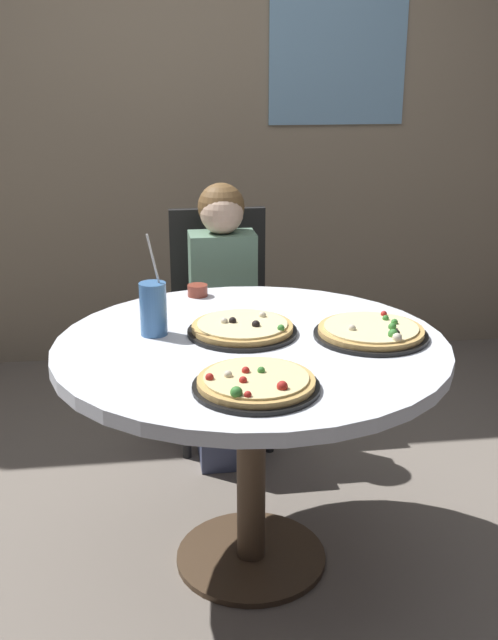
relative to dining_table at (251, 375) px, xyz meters
name	(u,v)px	position (x,y,z in m)	size (l,w,h in m)	color
ground_plane	(251,559)	(0.00, 0.00, -0.65)	(8.00, 8.00, 0.00)	slate
wall_with_window	(200,77)	(0.00, 1.91, 0.81)	(5.20, 0.14, 2.90)	gray
dining_table	(251,375)	(0.00, 0.00, 0.00)	(1.15, 1.15, 0.75)	silver
chair_wooden	(220,312)	(0.00, 0.96, -0.12)	(0.41, 0.41, 0.95)	black
diner_child	(225,337)	(0.00, 0.78, -0.16)	(0.26, 0.41, 1.08)	#3F4766
pizza_veggie	(242,328)	(-0.02, 0.07, 0.12)	(0.33, 0.33, 0.05)	black
pizza_cheese	(371,332)	(0.36, -0.01, 0.12)	(0.34, 0.34, 0.05)	black
pizza_pepperoni	(256,383)	(-0.03, -0.34, 0.12)	(0.32, 0.32, 0.05)	black
soda_cup	(153,309)	(-0.28, 0.10, 0.19)	(0.08, 0.08, 0.31)	#3F72B2
sauce_bowl	(198,290)	(-0.12, 0.48, 0.12)	(0.07, 0.07, 0.04)	brown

